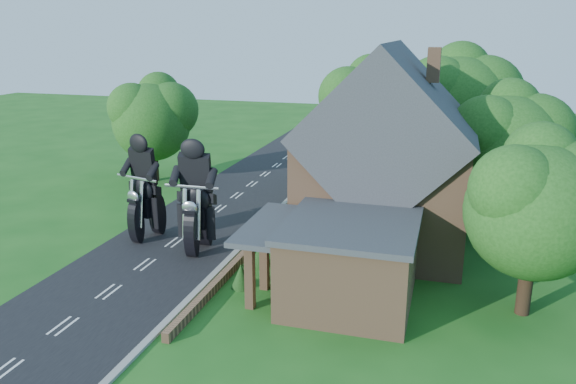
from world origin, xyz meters
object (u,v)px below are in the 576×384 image
(garden_wall, at_px, (264,234))
(annex, at_px, (347,260))
(house, at_px, (386,163))
(motorcycle_follow, at_px, (147,223))
(motorcycle_lead, at_px, (198,235))

(garden_wall, height_order, annex, annex)
(garden_wall, bearing_deg, annex, -46.16)
(garden_wall, xyz_separation_m, house, (6.19, 1.00, 4.14))
(house, relative_size, annex, 1.45)
(annex, relative_size, motorcycle_follow, 3.84)
(garden_wall, distance_m, motorcycle_lead, 3.78)
(garden_wall, relative_size, annex, 3.12)
(house, height_order, motorcycle_follow, house)
(annex, bearing_deg, motorcycle_lead, 159.18)
(house, distance_m, annex, 7.30)
(annex, bearing_deg, garden_wall, 133.84)
(house, bearing_deg, motorcycle_follow, -166.90)
(motorcycle_follow, bearing_deg, annex, 175.21)
(annex, relative_size, motorcycle_lead, 3.77)
(house, relative_size, motorcycle_follow, 5.57)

